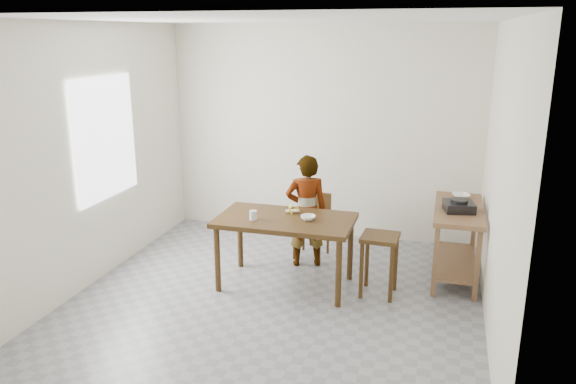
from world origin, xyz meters
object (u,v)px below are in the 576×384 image
(child, at_px, (306,211))
(dining_table, at_px, (285,252))
(prep_counter, at_px, (456,243))
(dining_chair, at_px, (311,226))
(stool, at_px, (379,265))

(child, bearing_deg, dining_table, 61.98)
(prep_counter, relative_size, child, 0.93)
(dining_table, xyz_separation_m, dining_chair, (0.08, 0.84, 0.00))
(child, bearing_deg, stool, 128.06)
(child, relative_size, dining_chair, 1.71)
(dining_chair, height_order, stool, dining_chair)
(dining_table, bearing_deg, prep_counter, 22.15)
(child, distance_m, dining_chair, 0.37)
(dining_table, relative_size, prep_counter, 1.17)
(child, relative_size, stool, 2.03)
(child, bearing_deg, dining_chair, -111.39)
(prep_counter, height_order, child, child)
(child, height_order, dining_chair, child)
(stool, bearing_deg, child, 149.00)
(dining_chair, distance_m, stool, 1.20)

